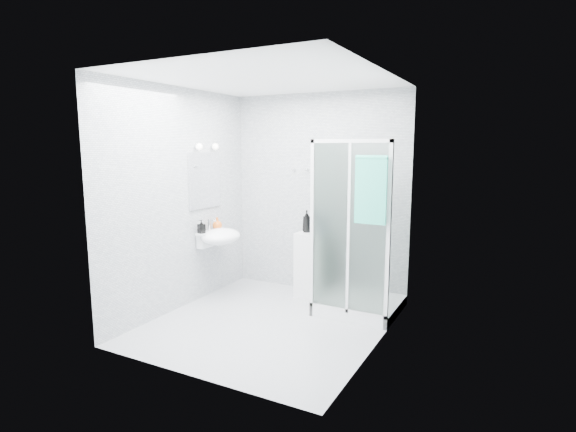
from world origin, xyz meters
The scene contains 12 objects.
room centered at (0.00, 0.00, 1.30)m, with size 2.40×2.60×2.60m.
shower_enclosure centered at (0.67, 0.77, 0.45)m, with size 0.90×0.95×2.00m.
wall_basin centered at (-0.99, 0.45, 0.80)m, with size 0.46×0.56×0.35m.
mirror centered at (-1.19, 0.45, 1.50)m, with size 0.02×0.60×0.70m, color white.
vanity_lights centered at (-1.14, 0.45, 1.92)m, with size 0.10×0.40×0.08m.
wall_hooks centered at (-0.25, 1.26, 1.62)m, with size 0.23×0.06×0.03m.
storage_cabinet centered at (0.03, 1.03, 0.42)m, with size 0.37×0.38×0.84m.
hand_towel centered at (1.00, 0.36, 1.50)m, with size 0.33×0.05×0.70m.
shampoo_bottle_a centered at (-0.04, 1.03, 0.98)m, with size 0.11×0.11×0.28m, color black.
shampoo_bottle_b centered at (0.09, 1.07, 0.97)m, with size 0.11×0.11×0.25m, color #0A133D.
soap_dispenser_orange centered at (-1.09, 0.55, 0.94)m, with size 0.12×0.12×0.16m, color #D45C19.
soap_dispenser_black centered at (-1.11, 0.26, 0.95)m, with size 0.08×0.08×0.17m, color black.
Camera 1 is at (2.37, -4.05, 1.93)m, focal length 28.00 mm.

